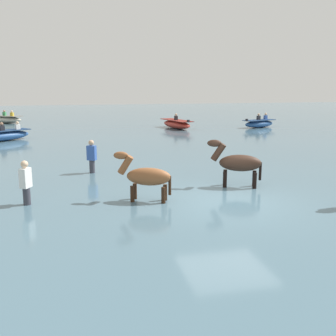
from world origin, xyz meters
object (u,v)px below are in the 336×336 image
(boat_near_starboard, at_px, (177,124))
(person_onlooker_right, at_px, (92,160))
(horse_lead_chestnut, at_px, (146,178))
(horse_trailing_dark_bay, at_px, (238,164))
(person_spectator_far, at_px, (26,188))
(boat_far_inshore, at_px, (3,136))
(boat_near_port, at_px, (4,119))
(boat_far_offshore, at_px, (259,123))

(boat_near_starboard, distance_m, person_onlooker_right, 15.62)
(horse_lead_chestnut, xyz_separation_m, horse_trailing_dark_bay, (3.13, 0.94, 0.07))
(person_spectator_far, bearing_deg, boat_far_inshore, 101.55)
(boat_near_port, bearing_deg, person_onlooker_right, -73.35)
(horse_lead_chestnut, xyz_separation_m, boat_near_starboard, (5.47, 18.14, -0.35))
(horse_lead_chestnut, distance_m, boat_near_port, 26.45)
(person_onlooker_right, bearing_deg, boat_near_starboard, 64.20)
(person_spectator_far, bearing_deg, boat_far_offshore, 48.54)
(boat_near_starboard, xyz_separation_m, person_spectator_far, (-8.72, -17.75, 0.15))
(boat_far_offshore, distance_m, person_onlooker_right, 18.63)
(boat_near_port, xyz_separation_m, person_onlooker_right, (6.35, -21.23, 0.15))
(boat_near_starboard, bearing_deg, horse_trailing_dark_bay, -97.72)
(boat_near_port, xyz_separation_m, boat_far_inshore, (1.67, -11.40, -0.01))
(boat_near_port, distance_m, person_spectator_far, 25.31)
(boat_far_offshore, relative_size, person_spectator_far, 1.79)
(boat_far_inshore, relative_size, boat_far_offshore, 1.11)
(horse_lead_chestnut, height_order, horse_trailing_dark_bay, horse_trailing_dark_bay)
(horse_lead_chestnut, height_order, boat_near_port, horse_lead_chestnut)
(horse_lead_chestnut, bearing_deg, boat_near_port, 106.89)
(boat_near_starboard, bearing_deg, boat_far_inshore, -159.78)
(horse_lead_chestnut, xyz_separation_m, boat_far_offshore, (11.73, 17.35, -0.36))
(horse_trailing_dark_bay, distance_m, boat_far_offshore, 18.53)
(horse_lead_chestnut, relative_size, boat_near_starboard, 0.49)
(horse_trailing_dark_bay, bearing_deg, boat_near_starboard, 82.28)
(horse_lead_chestnut, relative_size, boat_near_port, 0.54)
(horse_lead_chestnut, height_order, boat_far_inshore, horse_lead_chestnut)
(boat_near_starboard, height_order, person_spectator_far, person_spectator_far)
(boat_near_starboard, distance_m, person_spectator_far, 19.78)
(horse_lead_chestnut, distance_m, boat_far_offshore, 20.95)
(horse_trailing_dark_bay, height_order, boat_near_starboard, horse_trailing_dark_bay)
(horse_lead_chestnut, distance_m, boat_near_starboard, 18.95)
(boat_far_offshore, bearing_deg, boat_near_starboard, 172.87)
(boat_near_port, relative_size, person_spectator_far, 2.06)
(horse_trailing_dark_bay, height_order, boat_far_inshore, horse_trailing_dark_bay)
(horse_trailing_dark_bay, height_order, boat_far_offshore, horse_trailing_dark_bay)
(boat_near_starboard, distance_m, boat_far_inshore, 12.24)
(horse_lead_chestnut, xyz_separation_m, person_onlooker_right, (-1.33, 4.07, -0.20))
(horse_lead_chestnut, bearing_deg, boat_far_offshore, 55.94)
(horse_lead_chestnut, xyz_separation_m, boat_far_inshore, (-6.02, 13.91, -0.35))
(boat_far_inshore, bearing_deg, boat_near_port, 98.31)
(boat_near_starboard, xyz_separation_m, boat_far_offshore, (6.27, -0.78, -0.02))
(boat_near_starboard, bearing_deg, person_onlooker_right, -115.80)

